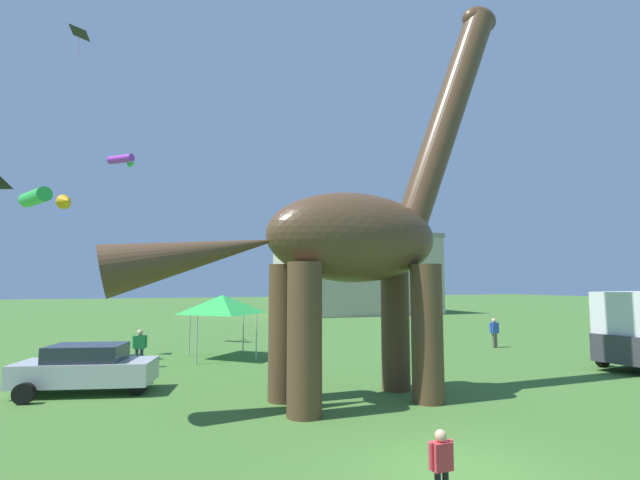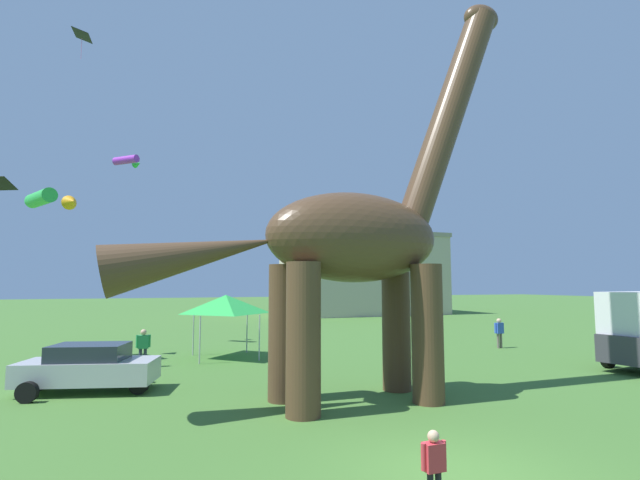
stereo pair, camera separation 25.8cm
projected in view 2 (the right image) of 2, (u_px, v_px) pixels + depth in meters
The scene contains 11 objects.
ground_plane at pixel (454, 474), 8.58m from camera, with size 240.00×240.00×0.00m, color #42702D.
dinosaur_sculpture at pixel (352, 237), 14.32m from camera, with size 13.11×2.78×13.71m.
parked_sedan_left at pixel (89, 367), 15.19m from camera, with size 4.53×2.85×1.55m.
person_photographer at pixel (434, 462), 7.25m from camera, with size 0.46×0.20×1.22m.
person_strolling_adult at pixel (143, 344), 19.70m from camera, with size 0.60×0.26×1.60m.
person_near_flyer at pixel (499, 330), 25.64m from camera, with size 0.61×0.27×1.63m.
festival_canopy_tent at pixel (226, 304), 22.43m from camera, with size 3.15×3.15×3.00m.
kite_far_left at pixel (82, 35), 16.00m from camera, with size 0.61×0.79×0.94m.
kite_far_right at pixel (128, 161), 27.44m from camera, with size 1.71×1.72×0.49m.
kite_mid_left at pixel (48, 199), 21.81m from camera, with size 2.50×2.48×0.71m.
background_building_block at pixel (363, 274), 55.56m from camera, with size 18.39×10.14×9.55m.
Camera 2 is at (-5.56, -7.45, 3.51)m, focal length 26.01 mm.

